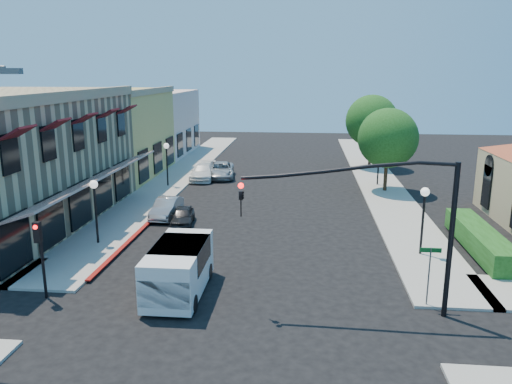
# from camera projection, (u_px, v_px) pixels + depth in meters

# --- Properties ---
(ground) EXTENTS (120.00, 120.00, 0.00)m
(ground) POSITION_uv_depth(u_px,v_px,m) (232.00, 325.00, 18.47)
(ground) COLOR black
(ground) RESTS_ON ground
(sidewalk_left) EXTENTS (3.50, 50.00, 0.12)m
(sidewalk_left) POSITION_uv_depth(u_px,v_px,m) (180.00, 174.00, 45.41)
(sidewalk_left) COLOR #9C9A8E
(sidewalk_left) RESTS_ON ground
(sidewalk_right) EXTENTS (3.50, 50.00, 0.12)m
(sidewalk_right) POSITION_uv_depth(u_px,v_px,m) (375.00, 178.00, 43.72)
(sidewalk_right) COLOR #9C9A8E
(sidewalk_right) RESTS_ON ground
(curb_red_strip) EXTENTS (0.25, 10.00, 0.06)m
(curb_red_strip) POSITION_uv_depth(u_px,v_px,m) (127.00, 246.00, 26.87)
(curb_red_strip) COLOR maroon
(curb_red_strip) RESTS_ON ground
(corner_brick_building) EXTENTS (11.77, 18.20, 8.10)m
(corner_brick_building) POSITION_uv_depth(u_px,v_px,m) (1.00, 160.00, 29.65)
(corner_brick_building) COLOR tan
(corner_brick_building) RESTS_ON ground
(yellow_stucco_building) EXTENTS (10.00, 12.00, 7.60)m
(yellow_stucco_building) POSITION_uv_depth(u_px,v_px,m) (101.00, 133.00, 44.21)
(yellow_stucco_building) COLOR tan
(yellow_stucco_building) RESTS_ON ground
(pink_stucco_building) EXTENTS (10.00, 12.00, 7.00)m
(pink_stucco_building) POSITION_uv_depth(u_px,v_px,m) (144.00, 123.00, 55.89)
(pink_stucco_building) COLOR beige
(pink_stucco_building) RESTS_ON ground
(hedge) EXTENTS (1.40, 8.00, 1.10)m
(hedge) POSITION_uv_depth(u_px,v_px,m) (478.00, 251.00, 26.05)
(hedge) COLOR #194413
(hedge) RESTS_ON ground
(street_tree_a) EXTENTS (4.56, 4.56, 6.48)m
(street_tree_a) POSITION_uv_depth(u_px,v_px,m) (388.00, 138.00, 37.91)
(street_tree_a) COLOR #2E2012
(street_tree_a) RESTS_ON ground
(street_tree_b) EXTENTS (4.94, 4.94, 7.02)m
(street_tree_b) POSITION_uv_depth(u_px,v_px,m) (372.00, 121.00, 47.50)
(street_tree_b) COLOR #2E2012
(street_tree_b) RESTS_ON ground
(signal_mast_arm) EXTENTS (8.01, 0.39, 6.00)m
(signal_mast_arm) POSITION_uv_depth(u_px,v_px,m) (394.00, 212.00, 18.39)
(signal_mast_arm) COLOR black
(signal_mast_arm) RESTS_ON ground
(secondary_signal) EXTENTS (0.28, 0.42, 3.32)m
(secondary_signal) POSITION_uv_depth(u_px,v_px,m) (40.00, 246.00, 20.06)
(secondary_signal) COLOR black
(secondary_signal) RESTS_ON ground
(street_name_sign) EXTENTS (0.80, 0.06, 2.50)m
(street_name_sign) POSITION_uv_depth(u_px,v_px,m) (429.00, 267.00, 19.48)
(street_name_sign) COLOR #595B5E
(street_name_sign) RESTS_ON ground
(lamppost_left_near) EXTENTS (0.44, 0.44, 3.57)m
(lamppost_left_near) POSITION_uv_depth(u_px,v_px,m) (95.00, 196.00, 26.38)
(lamppost_left_near) COLOR black
(lamppost_left_near) RESTS_ON ground
(lamppost_left_far) EXTENTS (0.44, 0.44, 3.57)m
(lamppost_left_far) POSITION_uv_depth(u_px,v_px,m) (167.00, 153.00, 39.92)
(lamppost_left_far) COLOR black
(lamppost_left_far) RESTS_ON ground
(lamppost_right_near) EXTENTS (0.44, 0.44, 3.57)m
(lamppost_right_near) POSITION_uv_depth(u_px,v_px,m) (424.00, 204.00, 24.74)
(lamppost_right_near) COLOR black
(lamppost_right_near) RESTS_ON ground
(lamppost_right_far) EXTENTS (0.44, 0.44, 3.57)m
(lamppost_right_far) POSITION_uv_depth(u_px,v_px,m) (379.00, 153.00, 40.22)
(lamppost_right_far) COLOR black
(lamppost_right_far) RESTS_ON ground
(white_van) EXTENTS (2.14, 4.78, 2.11)m
(white_van) POSITION_uv_depth(u_px,v_px,m) (178.00, 267.00, 20.76)
(white_van) COLOR silver
(white_van) RESTS_ON ground
(parked_car_a) EXTENTS (1.69, 3.35, 1.09)m
(parked_car_a) POSITION_uv_depth(u_px,v_px,m) (183.00, 216.00, 30.41)
(parked_car_a) COLOR black
(parked_car_a) RESTS_ON ground
(parked_car_b) EXTENTS (1.40, 3.80, 1.24)m
(parked_car_b) POSITION_uv_depth(u_px,v_px,m) (167.00, 208.00, 31.94)
(parked_car_b) COLOR #A3A5A8
(parked_car_b) RESTS_ON ground
(parked_car_c) EXTENTS (2.08, 4.71, 1.34)m
(parked_car_c) POSITION_uv_depth(u_px,v_px,m) (203.00, 172.00, 43.09)
(parked_car_c) COLOR white
(parked_car_c) RESTS_ON ground
(parked_car_d) EXTENTS (2.82, 5.04, 1.33)m
(parked_car_d) POSITION_uv_depth(u_px,v_px,m) (221.00, 170.00, 43.92)
(parked_car_d) COLOR #A9ACAF
(parked_car_d) RESTS_ON ground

